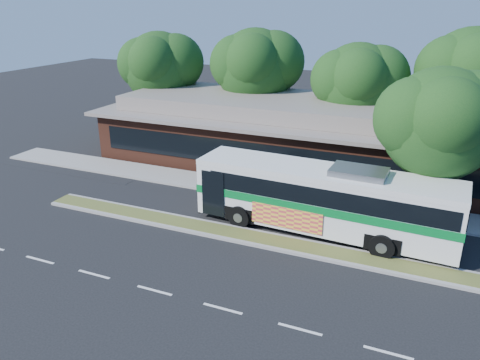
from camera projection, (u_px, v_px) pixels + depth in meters
The scene contains 12 objects.
ground at pixel (268, 248), 21.81m from camera, with size 120.00×120.00×0.00m, color black.
median_strip at pixel (272, 241), 22.30m from camera, with size 26.00×1.10×0.15m, color #475122.
sidewalk at pixel (306, 198), 27.29m from camera, with size 44.00×2.60×0.12m, color gray.
parking_lot at pixel (98, 147), 37.01m from camera, with size 14.00×12.00×0.01m, color black.
plaza_building at pixel (333, 136), 32.21m from camera, with size 33.20×11.20×4.45m.
tree_bg_a at pixel (165, 66), 38.08m from camera, with size 6.47×5.80×8.63m.
tree_bg_b at pixel (261, 66), 35.90m from camera, with size 6.69×6.00×9.00m.
tree_bg_c at pixel (364, 82), 32.30m from camera, with size 6.24×5.60×8.26m.
tree_bg_d at pixel (478, 73), 30.29m from camera, with size 6.91×6.20×9.37m.
transit_bus at pixel (325, 195), 22.67m from camera, with size 12.87×3.43×3.58m.
sedan at pixel (167, 148), 34.38m from camera, with size 1.93×4.75×1.38m, color silver.
sidewalk_tree at pixel (449, 122), 21.98m from camera, with size 6.01×5.39×8.06m.
Camera 1 is at (6.36, -18.21, 10.77)m, focal length 35.00 mm.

